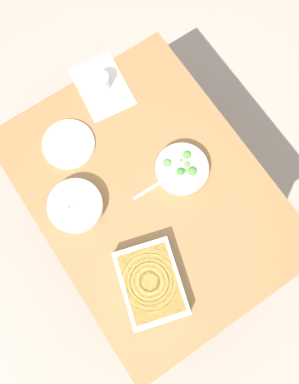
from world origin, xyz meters
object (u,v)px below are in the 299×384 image
(stew_bowl, at_px, (76,206))
(spoon_by_stew, at_px, (86,212))
(drink_cup, at_px, (101,82))
(spoon_by_broccoli, at_px, (158,184))
(baking_dish, at_px, (151,283))
(broccoli_bowl, at_px, (181,168))
(side_plate, at_px, (69,144))

(stew_bowl, relative_size, spoon_by_stew, 1.38)
(stew_bowl, xyz_separation_m, drink_cup, (-0.40, 0.37, 0.01))
(drink_cup, distance_m, spoon_by_broccoli, 0.50)
(drink_cup, relative_size, spoon_by_broccoli, 0.48)
(spoon_by_broccoli, bearing_deg, baking_dish, -38.19)
(broccoli_bowl, bearing_deg, side_plate, -137.42)
(broccoli_bowl, bearing_deg, baking_dish, -49.23)
(stew_bowl, xyz_separation_m, spoon_by_stew, (0.04, 0.02, -0.03))
(stew_bowl, height_order, side_plate, stew_bowl)
(stew_bowl, height_order, spoon_by_broccoli, stew_bowl)
(drink_cup, bearing_deg, broccoli_bowl, 7.50)
(stew_bowl, xyz_separation_m, baking_dish, (0.41, 0.08, 0.00))
(broccoli_bowl, relative_size, spoon_by_stew, 1.36)
(spoon_by_broccoli, bearing_deg, drink_cup, 174.70)
(baking_dish, relative_size, spoon_by_broccoli, 2.00)
(broccoli_bowl, relative_size, drink_cup, 2.55)
(baking_dish, xyz_separation_m, side_plate, (-0.66, 0.03, -0.03))
(side_plate, bearing_deg, baking_dish, -2.69)
(stew_bowl, relative_size, drink_cup, 2.59)
(side_plate, relative_size, spoon_by_broccoli, 1.25)
(baking_dish, bearing_deg, side_plate, 177.31)
(spoon_by_stew, bearing_deg, baking_dish, 8.78)
(side_plate, bearing_deg, spoon_by_broccoli, 31.32)
(spoon_by_stew, bearing_deg, broccoli_bowl, 80.58)
(stew_bowl, relative_size, spoon_by_broccoli, 1.26)
(broccoli_bowl, distance_m, spoon_by_broccoli, 0.12)
(spoon_by_broccoli, bearing_deg, broccoli_bowl, 88.22)
(baking_dish, height_order, side_plate, baking_dish)
(baking_dish, distance_m, side_plate, 0.67)
(broccoli_bowl, bearing_deg, drink_cup, -172.50)
(drink_cup, bearing_deg, stew_bowl, -43.22)
(side_plate, xyz_separation_m, spoon_by_broccoli, (0.35, 0.21, -0.00))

